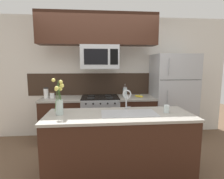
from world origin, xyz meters
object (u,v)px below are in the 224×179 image
french_press (125,92)px  drinking_glass (166,109)px  stove_range (100,118)px  storage_jar_medium (52,95)px  microwave (100,57)px  sink_faucet (127,97)px  banana_bunch (139,96)px  storage_jar_tall (46,93)px  flower_vase (59,103)px  refrigerator (172,97)px

french_press → drinking_glass: (0.38, -1.31, -0.04)m
stove_range → storage_jar_medium: bearing=-179.2°
microwave → sink_faucet: 1.26m
storage_jar_medium → banana_bunch: bearing=-1.6°
stove_range → banana_bunch: banana_bunch is taller
storage_jar_tall → banana_bunch: bearing=-1.6°
microwave → storage_jar_medium: microwave is taller
flower_vase → french_press: bearing=49.3°
storage_jar_tall → sink_faucet: size_ratio=0.71×
refrigerator → storage_jar_tall: bearing=-179.4°
french_press → flower_vase: (-1.10, -1.27, 0.07)m
storage_jar_tall → flower_vase: size_ratio=0.44×
microwave → storage_jar_medium: bearing=179.5°
stove_range → storage_jar_medium: 1.09m
refrigerator → french_press: refrigerator is taller
french_press → sink_faucet: size_ratio=0.87×
refrigerator → banana_bunch: (-0.74, -0.08, 0.04)m
sink_faucet → banana_bunch: bearing=66.4°
storage_jar_tall → drinking_glass: size_ratio=2.00×
stove_range → microwave: microwave is taller
storage_jar_tall → french_press: bearing=2.5°
microwave → banana_bunch: size_ratio=3.95×
refrigerator → sink_faucet: refrigerator is taller
sink_faucet → drinking_glass: size_ratio=2.81×
microwave → sink_faucet: bearing=-70.2°
stove_range → french_press: size_ratio=3.48×
microwave → storage_jar_tall: 1.29m
storage_jar_medium → drinking_glass: (1.87, -1.24, -0.01)m
banana_bunch → drinking_glass: bearing=-85.4°
microwave → storage_jar_tall: (-1.08, 0.01, -0.71)m
microwave → storage_jar_tall: microwave is taller
refrigerator → flower_vase: bearing=-149.7°
french_press → sink_faucet: bearing=-97.9°
drinking_glass → flower_vase: 1.48m
stove_range → storage_jar_medium: storage_jar_medium is taller
french_press → storage_jar_tall: bearing=-177.5°
microwave → sink_faucet: (0.37, -1.04, -0.62)m
stove_range → storage_jar_tall: 1.21m
french_press → refrigerator: bearing=-2.3°
french_press → sink_faucet: sink_faucet is taller
storage_jar_medium → flower_vase: bearing=-71.9°
microwave → refrigerator: bearing=1.5°
stove_range → storage_jar_tall: bearing=-179.5°
microwave → storage_jar_medium: (-0.96, 0.01, -0.75)m
french_press → flower_vase: bearing=-130.7°
refrigerator → flower_vase: 2.46m
storage_jar_medium → sink_faucet: bearing=-38.0°
stove_range → drinking_glass: (0.90, -1.25, 0.50)m
drinking_glass → microwave: bearing=126.4°
stove_range → drinking_glass: drinking_glass is taller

